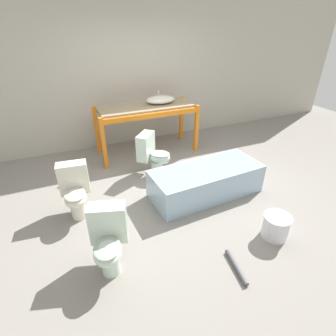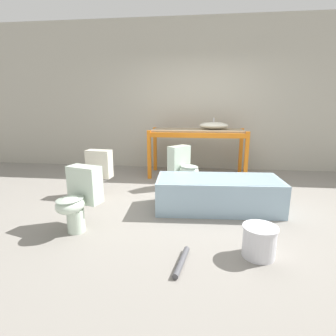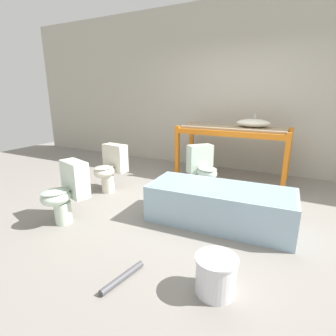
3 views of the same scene
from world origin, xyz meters
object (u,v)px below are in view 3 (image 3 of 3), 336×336
object	(u,v)px
bathtub_main	(220,202)
toilet_extra	(67,190)
toilet_near	(110,166)
bucket_white	(216,274)
sink_basin	(253,123)
toilet_far	(203,168)

from	to	relation	value
bathtub_main	toilet_extra	distance (m)	1.83
toilet_near	bucket_white	distance (m)	2.60
bucket_white	sink_basin	bearing A→B (deg)	95.99
sink_basin	toilet_extra	world-z (taller)	sink_basin
toilet_far	bucket_white	bearing A→B (deg)	-115.12
bathtub_main	sink_basin	bearing A→B (deg)	86.65
toilet_extra	bucket_white	size ratio (longest dim) A/B	2.20
sink_basin	toilet_extra	bearing A→B (deg)	-121.95
toilet_near	bucket_white	size ratio (longest dim) A/B	2.20
sink_basin	bucket_white	bearing A→B (deg)	-84.01
sink_basin	toilet_far	world-z (taller)	sink_basin
sink_basin	toilet_near	size ratio (longest dim) A/B	0.78
toilet_far	toilet_extra	world-z (taller)	same
bathtub_main	toilet_near	distance (m)	1.88
bathtub_main	toilet_extra	xyz separation A→B (m)	(-1.64, -0.80, 0.14)
bucket_white	toilet_near	bearing A→B (deg)	146.85
sink_basin	toilet_far	xyz separation A→B (m)	(-0.54, -0.95, -0.62)
bathtub_main	toilet_extra	size ratio (longest dim) A/B	2.34
sink_basin	toilet_far	size ratio (longest dim) A/B	0.78
toilet_far	toilet_extra	xyz separation A→B (m)	(-1.10, -1.68, 0.00)
toilet_near	toilet_extra	distance (m)	1.09
toilet_extra	sink_basin	bearing A→B (deg)	75.20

